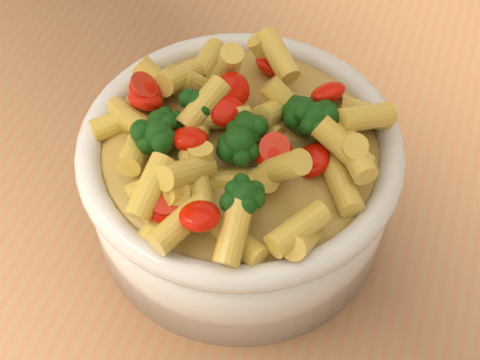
% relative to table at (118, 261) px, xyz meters
% --- Properties ---
extents(table, '(1.20, 0.80, 0.90)m').
position_rel_table_xyz_m(table, '(0.00, 0.00, 0.00)').
color(table, '#A07044').
rests_on(table, ground).
extents(serving_bowl, '(0.24, 0.24, 0.10)m').
position_rel_table_xyz_m(serving_bowl, '(0.12, 0.02, 0.15)').
color(serving_bowl, white).
rests_on(serving_bowl, table).
extents(pasta_salad, '(0.19, 0.19, 0.04)m').
position_rel_table_xyz_m(pasta_salad, '(0.12, 0.02, 0.22)').
color(pasta_salad, '#F0C54B').
rests_on(pasta_salad, serving_bowl).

